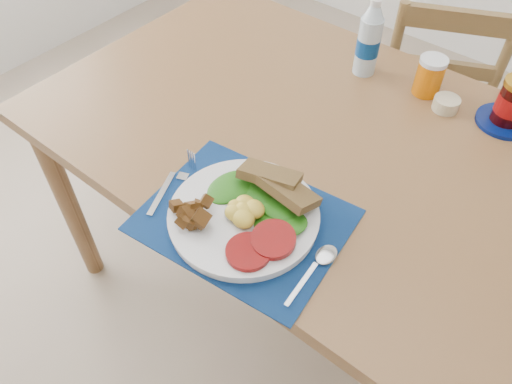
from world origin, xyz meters
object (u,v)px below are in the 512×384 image
chair_far (434,81)px  juice_glass (429,77)px  breakfast_plate (240,213)px  water_bottle (369,42)px  jam_on_saucer (511,105)px

chair_far → juice_glass: 0.48m
breakfast_plate → juice_glass: juice_glass is taller
chair_far → water_bottle: size_ratio=4.85×
chair_far → juice_glass: (0.09, -0.38, 0.27)m
chair_far → juice_glass: chair_far is taller
breakfast_plate → water_bottle: bearing=88.9°
chair_far → breakfast_plate: size_ratio=3.36×
chair_far → water_bottle: (-0.08, -0.40, 0.31)m
breakfast_plate → juice_glass: size_ratio=3.17×
breakfast_plate → jam_on_saucer: size_ratio=2.23×
chair_far → jam_on_saucer: chair_far is taller
breakfast_plate → water_bottle: (-0.08, 0.62, 0.07)m
jam_on_saucer → breakfast_plate: bearing=-115.4°
water_bottle → juice_glass: bearing=6.5°
water_bottle → jam_on_saucer: size_ratio=1.54×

